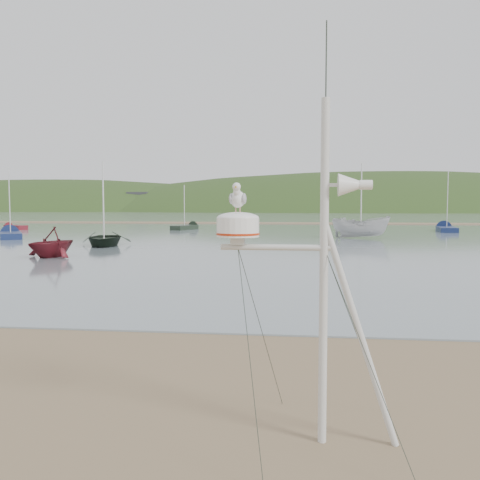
# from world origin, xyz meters

# --- Properties ---
(ground) EXTENTS (560.00, 560.00, 0.00)m
(ground) POSITION_xyz_m (0.00, 0.00, 0.00)
(ground) COLOR brown
(ground) RESTS_ON ground
(water) EXTENTS (560.00, 256.00, 0.04)m
(water) POSITION_xyz_m (0.00, 132.00, 0.02)
(water) COLOR slate
(water) RESTS_ON ground
(sandbar) EXTENTS (560.00, 7.00, 0.07)m
(sandbar) POSITION_xyz_m (0.00, 70.00, 0.07)
(sandbar) COLOR brown
(sandbar) RESTS_ON water
(hill_ridge) EXTENTS (620.00, 180.00, 80.00)m
(hill_ridge) POSITION_xyz_m (18.52, 235.00, -19.70)
(hill_ridge) COLOR #253B18
(hill_ridge) RESTS_ON ground
(far_cottages) EXTENTS (294.40, 6.30, 8.00)m
(far_cottages) POSITION_xyz_m (3.00, 196.00, 4.00)
(far_cottages) COLOR silver
(far_cottages) RESTS_ON ground
(mast_rig) EXTENTS (2.22, 2.37, 5.01)m
(mast_rig) POSITION_xyz_m (3.46, -0.94, 1.21)
(mast_rig) COLOR silver
(mast_rig) RESTS_ON ground
(boat_dark) EXTENTS (3.53, 1.76, 4.75)m
(boat_dark) POSITION_xyz_m (-10.11, 26.71, 2.42)
(boat_dark) COLOR black
(boat_dark) RESTS_ON water
(boat_red) EXTENTS (3.09, 2.45, 3.13)m
(boat_red) POSITION_xyz_m (-10.01, 19.00, 1.60)
(boat_red) COLOR maroon
(boat_red) RESTS_ON water
(boat_white) EXTENTS (2.02, 1.98, 4.83)m
(boat_white) POSITION_xyz_m (8.50, 36.84, 2.46)
(boat_white) COLOR silver
(boat_white) RESTS_ON water
(sailboat_blue_far) EXTENTS (2.75, 7.12, 6.90)m
(sailboat_blue_far) POSITION_xyz_m (19.03, 50.18, 0.30)
(sailboat_blue_far) COLOR #15224C
(sailboat_blue_far) RESTS_ON ground
(dinghy_red_far) EXTENTS (4.47, 3.37, 1.11)m
(dinghy_red_far) POSITION_xyz_m (-29.67, 48.15, 0.29)
(dinghy_red_far) COLOR maroon
(dinghy_red_far) RESTS_ON ground
(sailboat_blue_near) EXTENTS (4.93, 6.49, 6.63)m
(sailboat_blue_near) POSITION_xyz_m (-21.90, 34.87, 0.30)
(sailboat_blue_near) COLOR #15224C
(sailboat_blue_near) RESTS_ON ground
(sailboat_dark_mid) EXTENTS (2.92, 5.59, 5.46)m
(sailboat_dark_mid) POSITION_xyz_m (-9.21, 50.69, 0.30)
(sailboat_dark_mid) COLOR black
(sailboat_dark_mid) RESTS_ON ground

